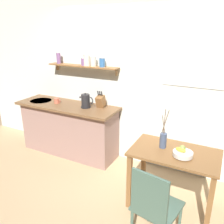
{
  "coord_description": "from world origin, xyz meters",
  "views": [
    {
      "loc": [
        1.44,
        -2.76,
        2.15
      ],
      "look_at": [
        -0.1,
        0.25,
        0.95
      ],
      "focal_mm": 37.49,
      "sensor_mm": 36.0,
      "label": 1
    }
  ],
  "objects_px": {
    "fruit_bowl": "(183,153)",
    "electric_kettle": "(86,101)",
    "dining_table": "(174,162)",
    "knife_block": "(101,101)",
    "dining_chair_near": "(154,205)",
    "coffee_mug_by_sink": "(57,101)",
    "twig_vase": "(163,140)"
  },
  "relations": [
    {
      "from": "dining_table",
      "to": "coffee_mug_by_sink",
      "type": "height_order",
      "value": "coffee_mug_by_sink"
    },
    {
      "from": "twig_vase",
      "to": "coffee_mug_by_sink",
      "type": "distance_m",
      "value": 2.09
    },
    {
      "from": "electric_kettle",
      "to": "dining_table",
      "type": "bearing_deg",
      "value": -19.0
    },
    {
      "from": "dining_table",
      "to": "twig_vase",
      "type": "relative_size",
      "value": 2.06
    },
    {
      "from": "dining_table",
      "to": "coffee_mug_by_sink",
      "type": "bearing_deg",
      "value": 166.54
    },
    {
      "from": "electric_kettle",
      "to": "knife_block",
      "type": "relative_size",
      "value": 0.89
    },
    {
      "from": "fruit_bowl",
      "to": "electric_kettle",
      "type": "relative_size",
      "value": 0.88
    },
    {
      "from": "twig_vase",
      "to": "knife_block",
      "type": "distance_m",
      "value": 1.39
    },
    {
      "from": "electric_kettle",
      "to": "coffee_mug_by_sink",
      "type": "distance_m",
      "value": 0.59
    },
    {
      "from": "electric_kettle",
      "to": "fruit_bowl",
      "type": "bearing_deg",
      "value": -20.2
    },
    {
      "from": "fruit_bowl",
      "to": "coffee_mug_by_sink",
      "type": "xyz_separation_m",
      "value": [
        -2.29,
        0.6,
        0.14
      ]
    },
    {
      "from": "dining_chair_near",
      "to": "electric_kettle",
      "type": "bearing_deg",
      "value": 142.1
    },
    {
      "from": "dining_table",
      "to": "coffee_mug_by_sink",
      "type": "distance_m",
      "value": 2.28
    },
    {
      "from": "twig_vase",
      "to": "electric_kettle",
      "type": "relative_size",
      "value": 1.96
    },
    {
      "from": "dining_chair_near",
      "to": "twig_vase",
      "type": "bearing_deg",
      "value": 100.5
    },
    {
      "from": "twig_vase",
      "to": "fruit_bowl",
      "type": "bearing_deg",
      "value": -23.64
    },
    {
      "from": "fruit_bowl",
      "to": "coffee_mug_by_sink",
      "type": "height_order",
      "value": "coffee_mug_by_sink"
    },
    {
      "from": "dining_table",
      "to": "coffee_mug_by_sink",
      "type": "relative_size",
      "value": 7.9
    },
    {
      "from": "dining_chair_near",
      "to": "fruit_bowl",
      "type": "height_order",
      "value": "dining_chair_near"
    },
    {
      "from": "twig_vase",
      "to": "coffee_mug_by_sink",
      "type": "bearing_deg",
      "value": 166.56
    },
    {
      "from": "twig_vase",
      "to": "knife_block",
      "type": "bearing_deg",
      "value": 152.81
    },
    {
      "from": "fruit_bowl",
      "to": "knife_block",
      "type": "height_order",
      "value": "knife_block"
    },
    {
      "from": "twig_vase",
      "to": "coffee_mug_by_sink",
      "type": "xyz_separation_m",
      "value": [
        -2.03,
        0.49,
        0.09
      ]
    },
    {
      "from": "fruit_bowl",
      "to": "electric_kettle",
      "type": "distance_m",
      "value": 1.83
    },
    {
      "from": "knife_block",
      "to": "twig_vase",
      "type": "bearing_deg",
      "value": -27.19
    },
    {
      "from": "electric_kettle",
      "to": "knife_block",
      "type": "bearing_deg",
      "value": 28.72
    },
    {
      "from": "dining_chair_near",
      "to": "electric_kettle",
      "type": "xyz_separation_m",
      "value": [
        -1.58,
        1.23,
        0.52
      ]
    },
    {
      "from": "dining_chair_near",
      "to": "fruit_bowl",
      "type": "distance_m",
      "value": 0.69
    },
    {
      "from": "dining_chair_near",
      "to": "coffee_mug_by_sink",
      "type": "relative_size",
      "value": 7.16
    },
    {
      "from": "dining_table",
      "to": "dining_chair_near",
      "type": "distance_m",
      "value": 0.69
    },
    {
      "from": "twig_vase",
      "to": "electric_kettle",
      "type": "distance_m",
      "value": 1.54
    },
    {
      "from": "dining_table",
      "to": "knife_block",
      "type": "height_order",
      "value": "knife_block"
    }
  ]
}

